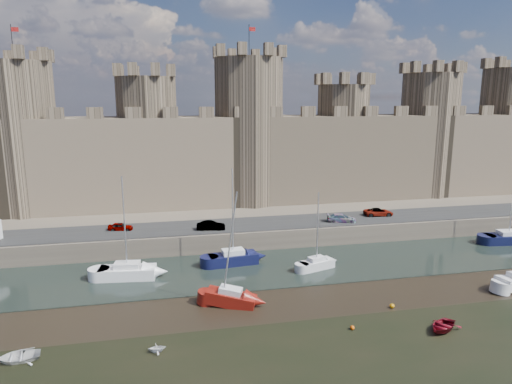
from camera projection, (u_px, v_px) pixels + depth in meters
water_channel at (272, 267)px, 53.06m from camera, size 160.00×12.00×0.08m
quay at (227, 194)px, 87.31m from camera, size 160.00×60.00×2.50m
road at (255, 224)px, 62.13m from camera, size 160.00×7.00×0.10m
castle at (233, 147)px, 73.56m from camera, size 108.50×11.00×29.00m
car_0 at (120, 227)px, 59.03m from camera, size 3.30×1.80×1.07m
car_1 at (211, 226)px, 59.19m from camera, size 3.85×1.83×1.22m
car_2 at (341, 218)px, 62.96m from camera, size 4.29×2.67×1.16m
car_3 at (378, 212)px, 66.29m from camera, size 4.38×2.33×1.17m
sailboat_0 at (127, 271)px, 49.68m from camera, size 6.28×3.02×11.31m
sailboat_1 at (233, 258)px, 53.90m from camera, size 5.92×2.79×11.47m
sailboat_2 at (317, 263)px, 52.47m from camera, size 4.48×2.84×9.02m
sailboat_3 at (508, 238)px, 61.71m from camera, size 6.52×3.16×11.00m
sailboat_4 at (231, 297)px, 43.40m from camera, size 5.09×3.44×11.10m
dinghy_3 at (157, 348)px, 35.39m from camera, size 1.40×1.22×0.73m
dinghy_4 at (443, 327)px, 38.73m from camera, size 4.20×4.01×0.71m
dinghy_6 at (18, 358)px, 34.20m from camera, size 3.29×2.56×0.62m
buoy_1 at (352, 328)px, 38.88m from camera, size 0.38×0.38×0.38m
buoy_3 at (392, 306)px, 42.88m from camera, size 0.45×0.45×0.45m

